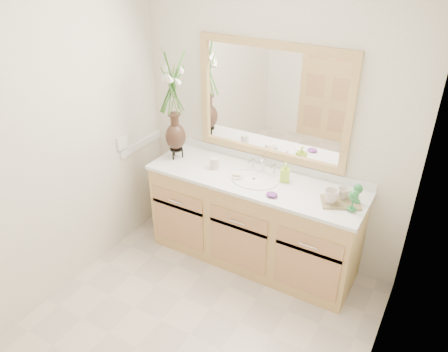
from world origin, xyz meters
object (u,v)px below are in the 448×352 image
Objects in this scene: flower_vase at (173,95)px; soap_bottle at (285,173)px; tumbler at (215,163)px; tray at (341,202)px.

soap_bottle is (1.00, 0.10, -0.52)m from flower_vase.
tumbler is at bearing 170.93° from soap_bottle.
flower_vase is at bearing 167.11° from soap_bottle.
soap_bottle reaches higher than tray.
flower_vase is 5.94× the size of soap_bottle.
flower_vase is 1.61m from tray.
soap_bottle is 0.51× the size of tray.
tray is at bearing 0.07° from flower_vase.
soap_bottle is at bearing 5.55° from flower_vase.
tumbler is 0.61m from soap_bottle.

